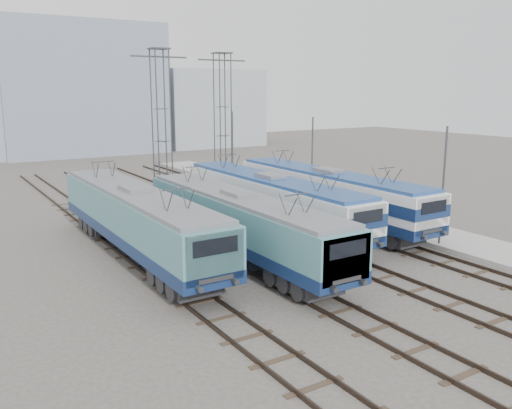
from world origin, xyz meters
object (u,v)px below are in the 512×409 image
Objects in this scene: mast_front at (443,189)px; locomotive_center_right at (272,199)px; locomotive_center_left at (240,221)px; mast_mid at (312,164)px; locomotive_far_left at (138,218)px; locomotive_far_right at (329,192)px; catenary_tower_east at (223,117)px; catenary_tower_west at (161,120)px; mast_rear at (233,149)px.

locomotive_center_right is at bearing 128.74° from mast_front.
mast_mid is (10.85, 7.85, 1.33)m from locomotive_center_left.
locomotive_far_right is at bearing 1.71° from locomotive_far_left.
locomotive_center_right is at bearing 3.86° from locomotive_far_left.
catenary_tower_east is (-0.25, 14.29, 4.38)m from locomotive_far_right.
locomotive_far_right reaches higher than locomotive_center_left.
catenary_tower_west and catenary_tower_east have the same top height.
mast_rear is (15.35, 16.69, 1.23)m from locomotive_far_left.
mast_front is at bearing -20.93° from locomotive_center_left.
mast_rear reaches higher than locomotive_center_left.
mast_front is 24.00m from mast_rear.
locomotive_far_left is 1.52× the size of catenary_tower_west.
catenary_tower_east is 10.69m from mast_mid.
catenary_tower_west is 1.71× the size of mast_front.
locomotive_center_right is 2.52× the size of mast_rear.
locomotive_far_right is at bearing 103.49° from mast_front.
mast_mid reaches higher than locomotive_far_right.
mast_rear is at bearing 83.52° from locomotive_far_right.
mast_front is at bearing -66.73° from catenary_tower_west.
mast_front reaches higher than locomotive_center_left.
mast_rear is at bearing 24.94° from catenary_tower_west.
mast_front is at bearing -90.00° from mast_mid.
locomotive_far_right is at bearing -113.32° from mast_mid.
locomotive_far_right is 14.95m from catenary_tower_east.
locomotive_far_left is 17.04m from mast_front.
catenary_tower_east is (4.25, 14.09, 4.39)m from locomotive_center_right.
locomotive_far_left is at bearing -178.29° from locomotive_far_right.
catenary_tower_east is at bearing 91.00° from locomotive_far_right.
mast_mid is (1.85, 4.29, 1.24)m from locomotive_far_right.
locomotive_center_left is at bearing -158.42° from locomotive_far_right.
locomotive_center_left is at bearing 159.07° from mast_front.
catenary_tower_east is at bearing -136.40° from mast_rear.
catenary_tower_east is at bearing 47.96° from locomotive_far_left.
mast_rear is (8.60, 4.00, -3.14)m from catenary_tower_west.
locomotive_far_right is at bearing -61.23° from catenary_tower_west.
catenary_tower_west reaches higher than mast_front.
catenary_tower_east is (6.50, 2.00, 0.00)m from catenary_tower_west.
locomotive_far_right is at bearing -96.48° from mast_rear.
mast_front reaches higher than locomotive_center_right.
mast_front is at bearing -76.51° from locomotive_far_right.
mast_rear is at bearing 90.00° from mast_mid.
locomotive_far_left is 9.02m from locomotive_center_right.
mast_mid is at bearing 66.68° from locomotive_far_right.
locomotive_far_left is at bearing -132.04° from catenary_tower_east.
locomotive_center_left is 1.44× the size of catenary_tower_east.
locomotive_far_right is (4.50, -0.21, 0.01)m from locomotive_center_right.
mast_front is (8.60, -20.00, -3.14)m from catenary_tower_west.
locomotive_center_left is at bearing -118.66° from mast_rear.
locomotive_far_left is at bearing -176.14° from locomotive_center_right.
catenary_tower_east is at bearing 95.45° from mast_front.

